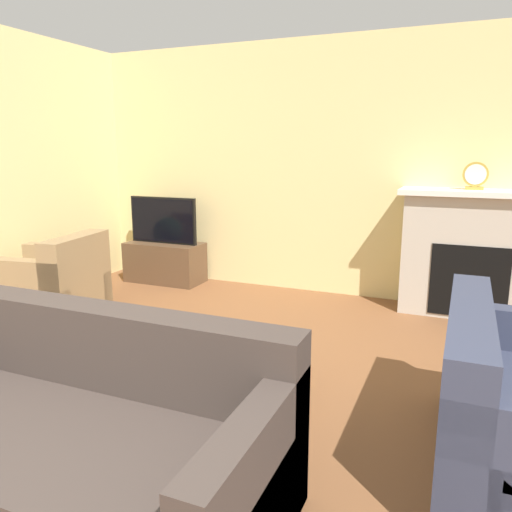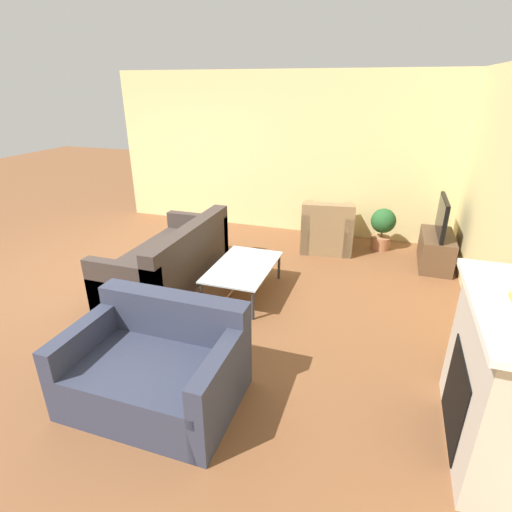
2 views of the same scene
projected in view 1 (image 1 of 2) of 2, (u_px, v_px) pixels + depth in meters
The scene contains 9 objects.
wall_back at pixel (320, 169), 5.36m from camera, with size 8.29×0.06×2.70m.
fireplace at pixel (471, 251), 4.70m from camera, with size 1.35×0.48×1.20m.
tv_stand at pixel (165, 262), 5.98m from camera, with size 0.92×0.44×0.47m.
tv at pixel (163, 220), 5.87m from camera, with size 0.86×0.06×0.54m.
couch_sectional at pixel (64, 442), 2.23m from camera, with size 2.03×0.95×0.82m.
armchair_by_window at pixel (50, 291), 4.56m from camera, with size 0.98×0.91×0.82m.
coffee_table at pixel (188, 345), 3.16m from camera, with size 1.18×0.72×0.39m.
potted_plant at pixel (92, 260), 5.40m from camera, with size 0.39×0.39×0.67m.
mantel_clock at pixel (475, 175), 4.56m from camera, with size 0.22×0.07×0.25m.
Camera 1 is at (1.47, -0.75, 1.57)m, focal length 35.00 mm.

